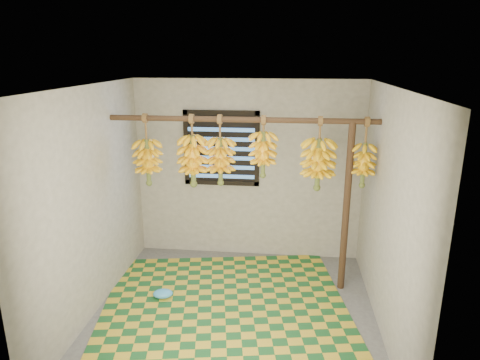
# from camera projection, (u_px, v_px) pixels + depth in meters

# --- Properties ---
(floor) EXTENTS (3.00, 3.00, 0.01)m
(floor) POSITION_uv_depth(u_px,v_px,m) (234.00, 315.00, 4.60)
(floor) COLOR #4F4F4F
(floor) RESTS_ON ground
(ceiling) EXTENTS (3.00, 3.00, 0.01)m
(ceiling) POSITION_uv_depth(u_px,v_px,m) (233.00, 87.00, 3.92)
(ceiling) COLOR silver
(ceiling) RESTS_ON wall_back
(wall_back) EXTENTS (3.00, 0.01, 2.40)m
(wall_back) POSITION_uv_depth(u_px,v_px,m) (248.00, 171.00, 5.70)
(wall_back) COLOR slate
(wall_back) RESTS_ON floor
(wall_left) EXTENTS (0.01, 3.00, 2.40)m
(wall_left) POSITION_uv_depth(u_px,v_px,m) (90.00, 204.00, 4.42)
(wall_left) COLOR slate
(wall_left) RESTS_ON floor
(wall_right) EXTENTS (0.01, 3.00, 2.40)m
(wall_right) POSITION_uv_depth(u_px,v_px,m) (389.00, 216.00, 4.10)
(wall_right) COLOR slate
(wall_right) RESTS_ON floor
(window) EXTENTS (1.00, 0.04, 1.00)m
(window) POSITION_uv_depth(u_px,v_px,m) (221.00, 149.00, 5.62)
(window) COLOR black
(window) RESTS_ON wall_back
(hanging_pole) EXTENTS (3.00, 0.06, 0.06)m
(hanging_pole) POSITION_uv_depth(u_px,v_px,m) (242.00, 120.00, 4.70)
(hanging_pole) COLOR #3E2719
(hanging_pole) RESTS_ON wall_left
(support_post) EXTENTS (0.08, 0.08, 2.00)m
(support_post) POSITION_uv_depth(u_px,v_px,m) (346.00, 209.00, 4.86)
(support_post) COLOR #3E2719
(support_post) RESTS_ON floor
(woven_mat) EXTENTS (3.00, 2.56, 0.01)m
(woven_mat) POSITION_uv_depth(u_px,v_px,m) (225.00, 300.00, 4.86)
(woven_mat) COLOR #164C21
(woven_mat) RESTS_ON floor
(plastic_bag) EXTENTS (0.25, 0.20, 0.09)m
(plastic_bag) POSITION_uv_depth(u_px,v_px,m) (163.00, 294.00, 4.89)
(plastic_bag) COLOR #3995D5
(plastic_bag) RESTS_ON woven_mat
(banana_bunch_a) EXTENTS (0.32, 0.32, 0.84)m
(banana_bunch_a) POSITION_uv_depth(u_px,v_px,m) (148.00, 162.00, 4.96)
(banana_bunch_a) COLOR brown
(banana_bunch_a) RESTS_ON hanging_pole
(banana_bunch_b) EXTENTS (0.33, 0.33, 0.83)m
(banana_bunch_b) POSITION_uv_depth(u_px,v_px,m) (193.00, 161.00, 4.90)
(banana_bunch_b) COLOR brown
(banana_bunch_b) RESTS_ON hanging_pole
(banana_bunch_c) EXTENTS (0.32, 0.32, 0.80)m
(banana_bunch_c) POSITION_uv_depth(u_px,v_px,m) (220.00, 161.00, 4.86)
(banana_bunch_c) COLOR brown
(banana_bunch_c) RESTS_ON hanging_pole
(banana_bunch_d) EXTENTS (0.31, 0.31, 0.70)m
(banana_bunch_d) POSITION_uv_depth(u_px,v_px,m) (263.00, 155.00, 4.79)
(banana_bunch_d) COLOR brown
(banana_bunch_d) RESTS_ON hanging_pole
(banana_bunch_e) EXTENTS (0.37, 0.37, 0.83)m
(banana_bunch_e) POSITION_uv_depth(u_px,v_px,m) (318.00, 164.00, 4.75)
(banana_bunch_e) COLOR brown
(banana_bunch_e) RESTS_ON hanging_pole
(banana_bunch_f) EXTENTS (0.27, 0.27, 0.78)m
(banana_bunch_f) POSITION_uv_depth(u_px,v_px,m) (363.00, 165.00, 4.69)
(banana_bunch_f) COLOR brown
(banana_bunch_f) RESTS_ON hanging_pole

